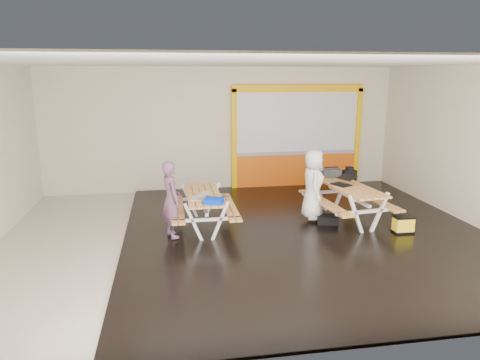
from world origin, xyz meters
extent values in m
cube|color=beige|center=(0.00, 0.00, -0.01)|extent=(10.00, 8.00, 0.01)
cube|color=white|center=(0.00, 0.00, 3.50)|extent=(10.00, 8.00, 0.01)
cube|color=beige|center=(0.00, 4.00, 1.75)|extent=(10.00, 0.01, 3.50)
cube|color=beige|center=(0.00, -4.00, 1.75)|extent=(10.00, 0.01, 3.50)
cube|color=beige|center=(5.00, 0.00, 1.75)|extent=(0.01, 8.00, 3.50)
cube|color=black|center=(1.25, 0.00, 0.03)|extent=(7.50, 7.98, 0.05)
cube|color=#D3540D|center=(2.20, 3.93, 0.50)|extent=(3.60, 0.12, 1.00)
cube|color=gray|center=(2.20, 3.93, 1.03)|extent=(3.60, 0.14, 0.10)
cube|color=silver|center=(2.20, 3.94, 1.94)|extent=(3.60, 0.08, 1.72)
cube|color=#F4B400|center=(0.33, 3.92, 1.45)|extent=(0.14, 0.16, 2.90)
cube|color=#F4B400|center=(4.07, 3.92, 1.45)|extent=(0.14, 0.16, 2.90)
cube|color=#F4B400|center=(2.20, 3.92, 2.90)|extent=(3.88, 0.16, 0.20)
cube|color=tan|center=(-1.13, 0.61, 0.79)|extent=(0.14, 2.03, 0.04)
cube|color=tan|center=(-0.99, 0.61, 0.79)|extent=(0.14, 2.03, 0.04)
cube|color=tan|center=(-0.84, 0.61, 0.79)|extent=(0.14, 2.03, 0.04)
cube|color=tan|center=(-0.70, 0.61, 0.79)|extent=(0.14, 2.03, 0.04)
cube|color=tan|center=(-0.56, 0.61, 0.79)|extent=(0.14, 2.03, 0.04)
cube|color=white|center=(-1.11, -0.16, 0.43)|extent=(0.38, 0.06, 0.81)
cube|color=white|center=(-0.58, -0.16, 0.43)|extent=(0.38, 0.06, 0.81)
cube|color=white|center=(-0.85, -0.16, 0.48)|extent=(1.39, 0.07, 0.06)
cube|color=white|center=(-0.85, -0.16, 0.74)|extent=(0.68, 0.06, 0.06)
cube|color=white|center=(-1.10, 1.38, 0.43)|extent=(0.38, 0.06, 0.81)
cube|color=white|center=(-0.58, 1.38, 0.43)|extent=(0.38, 0.06, 0.81)
cube|color=white|center=(-0.84, 1.38, 0.48)|extent=(1.39, 0.07, 0.06)
cube|color=white|center=(-0.84, 1.38, 0.74)|extent=(0.68, 0.06, 0.06)
cube|color=white|center=(-0.84, 0.61, 0.59)|extent=(0.07, 1.66, 0.06)
cube|color=tan|center=(-1.47, 0.61, 0.49)|extent=(0.13, 2.03, 0.04)
cube|color=tan|center=(-1.33, 0.61, 0.49)|extent=(0.13, 2.03, 0.04)
cube|color=tan|center=(-0.35, 0.61, 0.49)|extent=(0.13, 2.03, 0.04)
cube|color=tan|center=(-0.22, 0.61, 0.49)|extent=(0.13, 2.03, 0.04)
cube|color=tan|center=(2.11, 0.52, 0.84)|extent=(0.39, 2.17, 0.04)
cube|color=tan|center=(2.26, 0.53, 0.84)|extent=(0.39, 2.17, 0.04)
cube|color=tan|center=(2.41, 0.55, 0.84)|extent=(0.39, 2.17, 0.04)
cube|color=tan|center=(2.57, 0.57, 0.84)|extent=(0.39, 2.17, 0.04)
cube|color=tan|center=(2.72, 0.59, 0.84)|extent=(0.39, 2.17, 0.04)
cube|color=white|center=(2.23, -0.30, 0.46)|extent=(0.41, 0.11, 0.87)
cube|color=white|center=(2.79, -0.23, 0.46)|extent=(0.41, 0.11, 0.87)
cube|color=white|center=(2.51, -0.27, 0.50)|extent=(1.48, 0.24, 0.06)
cube|color=white|center=(2.51, -0.27, 0.79)|extent=(0.73, 0.15, 0.06)
cube|color=white|center=(2.04, 1.34, 0.46)|extent=(0.41, 0.11, 0.87)
cube|color=white|center=(2.60, 1.40, 0.46)|extent=(0.41, 0.11, 0.87)
cube|color=white|center=(2.32, 1.37, 0.50)|extent=(1.48, 0.24, 0.06)
cube|color=white|center=(2.32, 1.37, 0.79)|extent=(0.73, 0.15, 0.06)
cube|color=white|center=(2.41, 0.55, 0.62)|extent=(0.27, 1.77, 0.06)
cube|color=tan|center=(1.75, 0.47, 0.52)|extent=(0.38, 2.17, 0.04)
cube|color=tan|center=(1.89, 0.49, 0.52)|extent=(0.38, 2.17, 0.04)
cube|color=tan|center=(2.93, 0.61, 0.52)|extent=(0.38, 2.17, 0.04)
cube|color=tan|center=(3.08, 0.63, 0.52)|extent=(0.38, 2.17, 0.04)
imported|color=#6B4761|center=(-1.53, 0.12, 0.85)|extent=(0.53, 0.66, 1.55)
imported|color=white|center=(1.61, 0.64, 0.90)|extent=(0.62, 0.83, 1.54)
cube|color=silver|center=(-1.00, 0.19, 0.82)|extent=(0.33, 0.41, 0.02)
cube|color=silver|center=(-0.85, 0.15, 0.94)|extent=(0.31, 0.40, 0.07)
cube|color=silver|center=(-0.85, 0.15, 0.94)|extent=(0.27, 0.35, 0.06)
cube|color=black|center=(2.26, 0.61, 0.87)|extent=(0.43, 0.49, 0.02)
cube|color=black|center=(2.42, 0.69, 1.02)|extent=(0.42, 0.48, 0.08)
cube|color=silver|center=(2.42, 0.69, 1.02)|extent=(0.36, 0.42, 0.07)
cube|color=#002EDB|center=(-0.70, -0.18, 0.86)|extent=(0.43, 0.37, 0.11)
cube|color=black|center=(2.32, 1.40, 0.96)|extent=(0.46, 0.25, 0.20)
cylinder|color=black|center=(2.32, 1.40, 1.11)|extent=(0.34, 0.05, 0.03)
cube|color=black|center=(2.86, 1.57, 0.75)|extent=(0.32, 0.21, 0.46)
cylinder|color=black|center=(2.86, 1.57, 1.00)|extent=(0.21, 0.21, 0.12)
cube|color=black|center=(1.89, 0.42, 0.14)|extent=(0.52, 0.44, 0.17)
cube|color=black|center=(3.25, -0.41, 0.07)|extent=(0.41, 0.27, 0.04)
cube|color=yellow|center=(3.25, -0.41, 0.22)|extent=(0.39, 0.25, 0.31)
cube|color=black|center=(3.25, -0.41, 0.39)|extent=(0.41, 0.27, 0.03)
camera|label=1|loc=(-1.56, -8.43, 3.26)|focal=32.82mm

